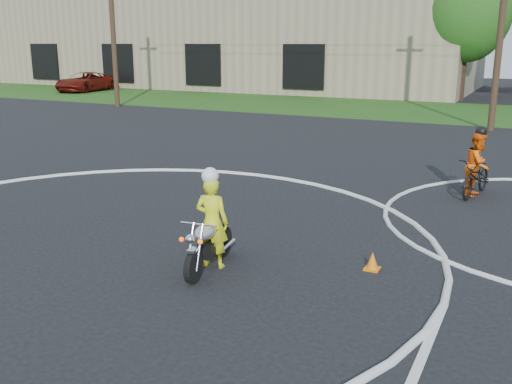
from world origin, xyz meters
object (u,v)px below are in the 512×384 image
at_px(rider_primary_grp, 212,219).
at_px(rider_second_grp, 477,171).
at_px(pickup_grp, 85,82).
at_px(primary_motorcycle, 209,244).

height_order(rider_primary_grp, rider_second_grp, rider_second_grp).
relative_size(rider_second_grp, pickup_grp, 0.34).
xyz_separation_m(rider_primary_grp, rider_second_grp, (3.34, 6.75, -0.21)).
relative_size(primary_motorcycle, pickup_grp, 0.32).
relative_size(primary_motorcycle, rider_primary_grp, 1.02).
height_order(primary_motorcycle, pickup_grp, pickup_grp).
height_order(primary_motorcycle, rider_second_grp, rider_second_grp).
xyz_separation_m(primary_motorcycle, rider_second_grp, (3.33, 6.88, 0.16)).
height_order(rider_primary_grp, pickup_grp, rider_primary_grp).
distance_m(primary_motorcycle, rider_second_grp, 7.64).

